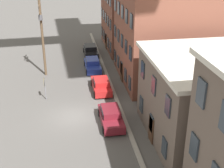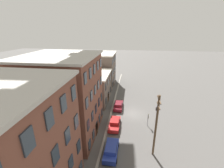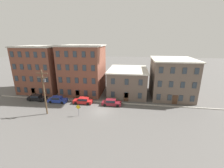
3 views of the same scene
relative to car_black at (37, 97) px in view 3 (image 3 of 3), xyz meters
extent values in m
plane|color=#565451|center=(16.91, -3.35, -0.75)|extent=(200.00, 200.00, 0.00)
cube|color=#9E998E|center=(16.91, 1.15, -0.67)|extent=(56.00, 0.36, 0.16)
cube|color=brown|center=(-2.69, 7.48, 5.48)|extent=(10.70, 9.66, 12.46)
cube|color=#B7B2A8|center=(-2.69, 7.48, 11.87)|extent=(11.20, 10.16, 0.30)
cube|color=#2D3842|center=(-6.97, 2.59, 0.81)|extent=(0.90, 0.10, 1.40)
cube|color=#2D3842|center=(-6.97, 2.59, 3.93)|extent=(0.90, 0.10, 1.40)
cube|color=#2D3842|center=(-6.97, 2.59, 7.04)|extent=(0.90, 0.10, 1.40)
cube|color=#2D3842|center=(-6.97, 2.59, 10.16)|extent=(0.90, 0.10, 1.40)
cube|color=#2D3842|center=(-4.83, 2.59, 0.81)|extent=(0.90, 0.10, 1.40)
cube|color=#2D3842|center=(-4.83, 2.59, 3.93)|extent=(0.90, 0.10, 1.40)
cube|color=#2D3842|center=(-4.83, 2.59, 7.04)|extent=(0.90, 0.10, 1.40)
cube|color=#2D3842|center=(-4.83, 2.59, 10.16)|extent=(0.90, 0.10, 1.40)
cube|color=#2D3842|center=(-2.69, 2.59, 0.81)|extent=(0.90, 0.10, 1.40)
cube|color=#2D3842|center=(-2.69, 2.59, 3.93)|extent=(0.90, 0.10, 1.40)
cube|color=#2D3842|center=(-2.69, 2.59, 7.04)|extent=(0.90, 0.10, 1.40)
cube|color=#2D3842|center=(-2.69, 2.59, 10.16)|extent=(0.90, 0.10, 1.40)
cube|color=#2D3842|center=(-0.55, 2.59, 0.81)|extent=(0.90, 0.10, 1.40)
cube|color=#2D3842|center=(-0.55, 2.59, 3.93)|extent=(0.90, 0.10, 1.40)
cube|color=#2D3842|center=(-0.55, 2.59, 7.04)|extent=(0.90, 0.10, 1.40)
cube|color=#2D3842|center=(-0.55, 2.59, 10.16)|extent=(0.90, 0.10, 1.40)
cube|color=#2D3842|center=(1.59, 2.59, 0.81)|extent=(0.90, 0.10, 1.40)
cube|color=#2D3842|center=(1.59, 2.59, 3.93)|extent=(0.90, 0.10, 1.40)
cube|color=#2D3842|center=(1.59, 2.59, 7.04)|extent=(0.90, 0.10, 1.40)
cube|color=#2D3842|center=(1.59, 2.59, 10.16)|extent=(0.90, 0.10, 1.40)
cube|color=#472D1E|center=(-2.69, 2.59, 0.35)|extent=(1.10, 0.10, 2.20)
cube|color=brown|center=(9.57, 7.71, 5.62)|extent=(10.71, 10.12, 12.74)
cube|color=#B7B2A8|center=(9.57, 7.71, 12.14)|extent=(11.21, 10.62, 0.30)
cube|color=#2D3842|center=(5.29, 2.59, 0.84)|extent=(0.90, 0.10, 1.40)
cube|color=#2D3842|center=(5.29, 2.59, 4.03)|extent=(0.90, 0.10, 1.40)
cube|color=#2D3842|center=(5.29, 2.59, 7.21)|extent=(0.90, 0.10, 1.40)
cube|color=#2D3842|center=(5.29, 2.59, 10.40)|extent=(0.90, 0.10, 1.40)
cube|color=#2D3842|center=(7.43, 2.59, 0.84)|extent=(0.90, 0.10, 1.40)
cube|color=#2D3842|center=(7.43, 2.59, 4.03)|extent=(0.90, 0.10, 1.40)
cube|color=#2D3842|center=(7.43, 2.59, 7.21)|extent=(0.90, 0.10, 1.40)
cube|color=#2D3842|center=(7.43, 2.59, 10.40)|extent=(0.90, 0.10, 1.40)
cube|color=#2D3842|center=(9.57, 2.59, 0.84)|extent=(0.90, 0.10, 1.40)
cube|color=#2D3842|center=(9.57, 2.59, 4.03)|extent=(0.90, 0.10, 1.40)
cube|color=#2D3842|center=(9.57, 2.59, 7.21)|extent=(0.90, 0.10, 1.40)
cube|color=#2D3842|center=(9.57, 2.59, 10.40)|extent=(0.90, 0.10, 1.40)
cube|color=#2D3842|center=(11.71, 2.59, 0.84)|extent=(0.90, 0.10, 1.40)
cube|color=#2D3842|center=(11.71, 2.59, 4.03)|extent=(0.90, 0.10, 1.40)
cube|color=#2D3842|center=(11.71, 2.59, 7.21)|extent=(0.90, 0.10, 1.40)
cube|color=#2D3842|center=(11.71, 2.59, 10.40)|extent=(0.90, 0.10, 1.40)
cube|color=#2D3842|center=(13.85, 2.59, 0.84)|extent=(0.90, 0.10, 1.40)
cube|color=#2D3842|center=(13.85, 2.59, 4.03)|extent=(0.90, 0.10, 1.40)
cube|color=#2D3842|center=(13.85, 2.59, 7.21)|extent=(0.90, 0.10, 1.40)
cube|color=#2D3842|center=(13.85, 2.59, 10.40)|extent=(0.90, 0.10, 1.40)
cube|color=#472D1E|center=(9.57, 2.59, 0.35)|extent=(1.10, 0.10, 2.20)
cube|color=#66564C|center=(21.83, 8.52, 2.54)|extent=(9.70, 11.75, 6.57)
cube|color=silver|center=(21.83, 8.52, 5.97)|extent=(10.20, 12.25, 0.30)
cube|color=#2D3842|center=(18.60, 2.59, 0.89)|extent=(0.90, 0.10, 1.40)
cube|color=#2D3842|center=(18.60, 2.59, 4.18)|extent=(0.90, 0.10, 1.40)
cube|color=#2D3842|center=(21.83, 2.59, 0.89)|extent=(0.90, 0.10, 1.40)
cube|color=#2D3842|center=(21.83, 2.59, 4.18)|extent=(0.90, 0.10, 1.40)
cube|color=#2D3842|center=(25.07, 2.59, 0.89)|extent=(0.90, 0.10, 1.40)
cube|color=#2D3842|center=(25.07, 2.59, 4.18)|extent=(0.90, 0.10, 1.40)
cube|color=#472D1E|center=(21.83, 2.59, 0.35)|extent=(1.10, 0.10, 2.20)
cube|color=#66564C|center=(33.09, 8.16, 4.03)|extent=(9.89, 11.03, 9.56)
cube|color=silver|center=(33.09, 8.16, 8.96)|extent=(10.39, 11.53, 0.30)
cube|color=#2D3842|center=(29.38, 2.59, 0.85)|extent=(0.90, 0.10, 1.40)
cube|color=#2D3842|center=(29.38, 2.59, 4.03)|extent=(0.90, 0.10, 1.40)
cube|color=#2D3842|center=(29.38, 2.59, 7.22)|extent=(0.90, 0.10, 1.40)
cube|color=#2D3842|center=(31.85, 2.59, 0.85)|extent=(0.90, 0.10, 1.40)
cube|color=#2D3842|center=(31.85, 2.59, 4.03)|extent=(0.90, 0.10, 1.40)
cube|color=#2D3842|center=(31.85, 2.59, 7.22)|extent=(0.90, 0.10, 1.40)
cube|color=#2D3842|center=(34.33, 2.59, 0.85)|extent=(0.90, 0.10, 1.40)
cube|color=#2D3842|center=(34.33, 2.59, 4.03)|extent=(0.90, 0.10, 1.40)
cube|color=#2D3842|center=(34.33, 2.59, 7.22)|extent=(0.90, 0.10, 1.40)
cube|color=#2D3842|center=(36.80, 2.59, 0.85)|extent=(0.90, 0.10, 1.40)
cube|color=#2D3842|center=(36.80, 2.59, 4.03)|extent=(0.90, 0.10, 1.40)
cube|color=#2D3842|center=(36.80, 2.59, 7.22)|extent=(0.90, 0.10, 1.40)
cube|color=#472D1E|center=(33.09, 2.59, 0.35)|extent=(1.10, 0.10, 2.20)
cube|color=black|center=(0.07, 0.00, -0.22)|extent=(4.40, 1.80, 0.70)
cube|color=black|center=(-0.13, 0.00, 0.41)|extent=(2.20, 1.51, 0.55)
cube|color=#1E232D|center=(-0.13, 0.00, 0.41)|extent=(2.02, 1.58, 0.48)
cylinder|color=black|center=(1.52, 0.85, -0.42)|extent=(0.66, 0.22, 0.66)
cylinder|color=black|center=(1.52, -0.85, -0.42)|extent=(0.66, 0.22, 0.66)
cylinder|color=black|center=(-1.38, 0.85, -0.42)|extent=(0.66, 0.22, 0.66)
cylinder|color=black|center=(-1.38, -0.85, -0.42)|extent=(0.66, 0.22, 0.66)
cube|color=#233899|center=(5.68, -0.35, -0.22)|extent=(4.40, 1.80, 0.70)
cube|color=#233899|center=(5.48, -0.35, 0.41)|extent=(2.20, 1.51, 0.55)
cube|color=#1E232D|center=(5.48, -0.35, 0.41)|extent=(2.02, 1.58, 0.48)
cylinder|color=black|center=(7.13, 0.50, -0.42)|extent=(0.66, 0.22, 0.66)
cylinder|color=black|center=(7.13, -1.20, -0.42)|extent=(0.66, 0.22, 0.66)
cylinder|color=black|center=(4.23, 0.50, -0.42)|extent=(0.66, 0.22, 0.66)
cylinder|color=black|center=(4.23, -1.20, -0.42)|extent=(0.66, 0.22, 0.66)
cube|color=#B21E1E|center=(11.86, -0.09, -0.22)|extent=(4.40, 1.80, 0.70)
cube|color=#B21E1E|center=(12.06, -0.09, 0.41)|extent=(2.20, 1.51, 0.55)
cube|color=#1E232D|center=(12.06, -0.09, 0.41)|extent=(2.02, 1.58, 0.48)
cylinder|color=black|center=(10.41, -0.94, -0.42)|extent=(0.66, 0.22, 0.66)
cylinder|color=black|center=(10.41, 0.76, -0.42)|extent=(0.66, 0.22, 0.66)
cylinder|color=black|center=(13.31, -0.94, -0.42)|extent=(0.66, 0.22, 0.66)
cylinder|color=black|center=(13.31, 0.76, -0.42)|extent=(0.66, 0.22, 0.66)
cube|color=maroon|center=(18.71, -0.14, -0.22)|extent=(4.40, 1.80, 0.70)
cube|color=maroon|center=(18.51, -0.14, 0.41)|extent=(2.20, 1.51, 0.55)
cube|color=#1E232D|center=(18.51, -0.14, 0.41)|extent=(2.02, 1.58, 0.48)
cylinder|color=black|center=(20.16, 0.71, -0.42)|extent=(0.66, 0.22, 0.66)
cylinder|color=black|center=(20.16, -0.99, -0.42)|extent=(0.66, 0.22, 0.66)
cylinder|color=black|center=(17.26, 0.71, -0.42)|extent=(0.66, 0.22, 0.66)
cylinder|color=black|center=(17.26, -0.99, -0.42)|extent=(0.66, 0.22, 0.66)
cylinder|color=slate|center=(13.00, -5.93, 0.38)|extent=(0.08, 0.08, 2.26)
cube|color=yellow|center=(13.00, -5.96, 1.17)|extent=(0.96, 0.03, 0.96)
cube|color=black|center=(13.00, -5.95, 1.17)|extent=(1.04, 0.02, 1.04)
cylinder|color=brown|center=(6.37, -6.12, 3.77)|extent=(0.28, 0.28, 9.04)
cube|color=brown|center=(6.37, -6.12, 7.69)|extent=(2.40, 0.12, 0.12)
cube|color=brown|center=(6.37, -6.12, 6.89)|extent=(2.00, 0.12, 0.12)
cylinder|color=#515156|center=(6.72, -6.12, 6.29)|extent=(0.44, 0.44, 0.55)
camera|label=1|loc=(42.13, -3.96, 13.91)|focal=50.00mm
camera|label=2|loc=(-10.54, -2.63, 15.69)|focal=24.00mm
camera|label=3|loc=(23.42, -31.20, 13.88)|focal=24.00mm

